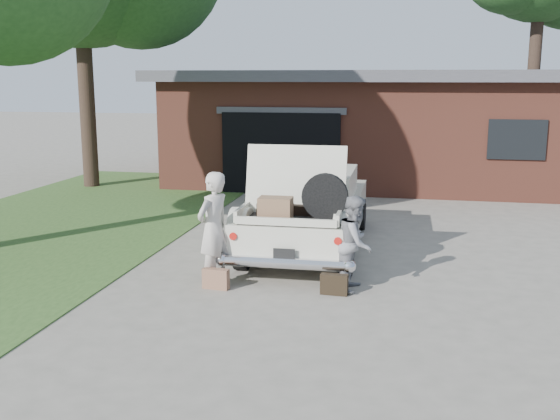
# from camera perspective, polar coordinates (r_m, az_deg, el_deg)

# --- Properties ---
(ground) EXTENTS (90.00, 90.00, 0.00)m
(ground) POSITION_cam_1_polar(r_m,az_deg,el_deg) (9.88, -0.71, -6.95)
(ground) COLOR gray
(ground) RESTS_ON ground
(grass_strip) EXTENTS (6.00, 16.00, 0.02)m
(grass_strip) POSITION_cam_1_polar(r_m,az_deg,el_deg) (14.62, -19.60, -1.48)
(grass_strip) COLOR #2D4C1E
(grass_strip) RESTS_ON ground
(house) EXTENTS (12.80, 7.80, 3.30)m
(house) POSITION_cam_1_polar(r_m,az_deg,el_deg) (20.70, 8.83, 7.35)
(house) COLOR brown
(house) RESTS_ON ground
(sedan) EXTENTS (2.03, 5.02, 2.05)m
(sedan) POSITION_cam_1_polar(r_m,az_deg,el_deg) (12.10, 2.46, 0.09)
(sedan) COLOR beige
(sedan) RESTS_ON ground
(woman_left) EXTENTS (0.63, 0.75, 1.74)m
(woman_left) POSITION_cam_1_polar(r_m,az_deg,el_deg) (9.99, -5.82, -1.62)
(woman_left) COLOR beige
(woman_left) RESTS_ON ground
(woman_right) EXTENTS (0.64, 0.77, 1.42)m
(woman_right) POSITION_cam_1_polar(r_m,az_deg,el_deg) (9.79, 6.60, -2.86)
(woman_right) COLOR gray
(woman_right) RESTS_ON ground
(suitcase_left) EXTENTS (0.42, 0.17, 0.31)m
(suitcase_left) POSITION_cam_1_polar(r_m,az_deg,el_deg) (9.92, -5.61, -5.98)
(suitcase_left) COLOR #8E6048
(suitcase_left) RESTS_ON ground
(suitcase_right) EXTENTS (0.41, 0.15, 0.31)m
(suitcase_right) POSITION_cam_1_polar(r_m,az_deg,el_deg) (9.65, 4.74, -6.47)
(suitcase_right) COLOR black
(suitcase_right) RESTS_ON ground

